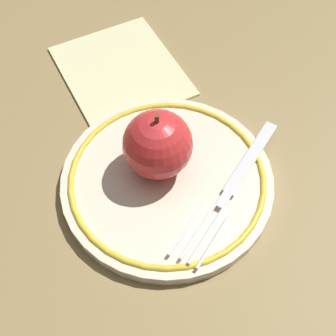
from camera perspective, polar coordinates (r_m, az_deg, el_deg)
name	(u,v)px	position (r m, az deg, el deg)	size (l,w,h in m)	color
ground_plane	(174,184)	(0.46, 0.74, -1.91)	(2.00, 2.00, 0.00)	olive
plate	(168,184)	(0.45, 0.00, -1.98)	(0.20, 0.20, 0.02)	beige
apple_red_whole	(158,145)	(0.42, -1.26, 2.88)	(0.06, 0.06, 0.07)	red
fork	(235,183)	(0.44, 8.14, -1.77)	(0.14, 0.13, 0.00)	silver
napkin_folded	(121,70)	(0.55, -5.76, 11.82)	(0.15, 0.13, 0.01)	beige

